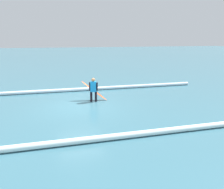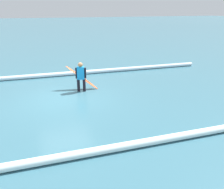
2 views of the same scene
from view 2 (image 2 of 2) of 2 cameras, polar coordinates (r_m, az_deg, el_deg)
The scene contains 5 objects.
ground_plane at distance 10.57m, azimuth -12.23°, elevation -0.74°, with size 189.20×189.20×0.00m, color #366575.
surfer at distance 10.97m, azimuth -7.89°, elevation 4.77°, with size 0.50×0.30×1.44m.
surfboard at distance 11.39m, azimuth -7.61°, elevation 4.28°, with size 1.58×0.90×1.21m.
wave_crest_foreground at distance 14.04m, azimuth -23.75°, elevation 3.88°, with size 0.24×0.24×23.56m, color white.
wave_crest_midground at distance 6.45m, azimuth -4.46°, elevation -14.20°, with size 0.24×0.24×16.36m, color white.
Camera 2 is at (1.09, 9.79, 3.84)m, focal length 36.10 mm.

